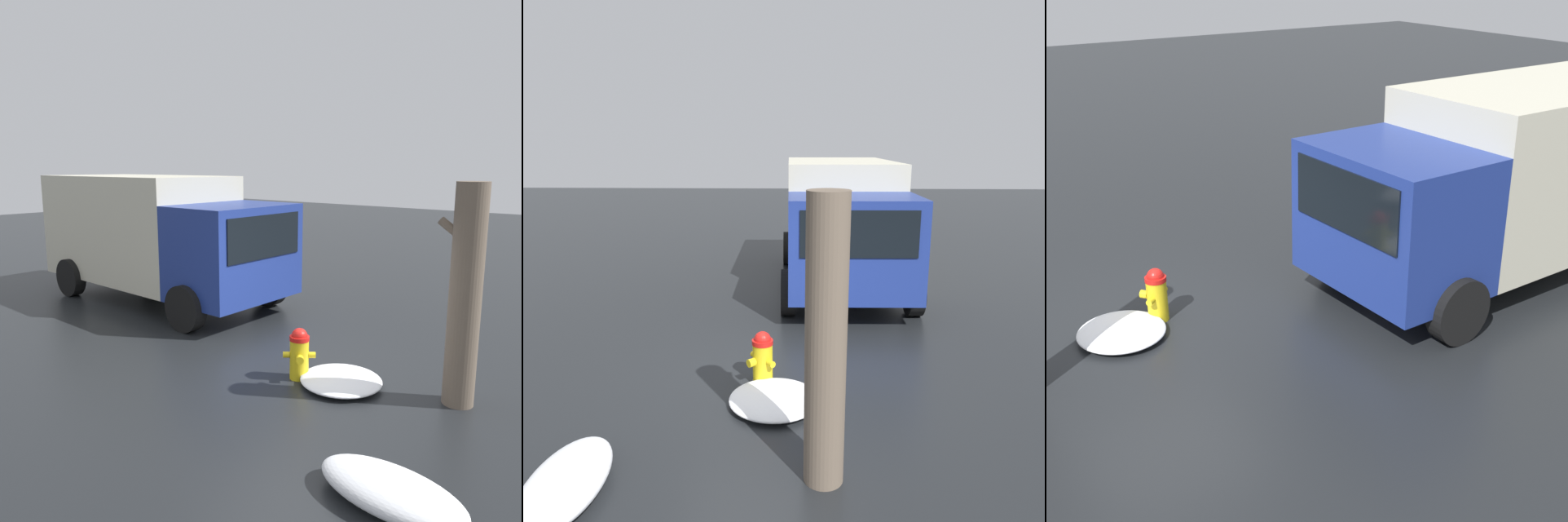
{
  "view_description": "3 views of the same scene",
  "coord_description": "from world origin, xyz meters",
  "views": [
    {
      "loc": [
        -4.32,
        5.62,
        3.09
      ],
      "look_at": [
        2.09,
        -1.47,
        1.3
      ],
      "focal_mm": 35.0,
      "sensor_mm": 36.0,
      "label": 1
    },
    {
      "loc": [
        -6.55,
        -0.52,
        3.33
      ],
      "look_at": [
        3.3,
        -0.18,
        0.99
      ],
      "focal_mm": 35.0,
      "sensor_mm": 36.0,
      "label": 2
    },
    {
      "loc": [
        -3.25,
        -8.52,
        4.79
      ],
      "look_at": [
        1.87,
        -0.91,
        0.76
      ],
      "focal_mm": 50.0,
      "sensor_mm": 36.0,
      "label": 3
    }
  ],
  "objects": [
    {
      "name": "ground_plane",
      "position": [
        0.0,
        0.0,
        0.0
      ],
      "size": [
        60.0,
        60.0,
        0.0
      ],
      "primitive_type": "plane",
      "color": "black"
    },
    {
      "name": "tree_trunk",
      "position": [
        -2.05,
        -0.76,
        1.46
      ],
      "size": [
        0.61,
        0.4,
        2.9
      ],
      "color": "#6B5B4C",
      "rests_on": "ground_plane"
    },
    {
      "name": "fire_hydrant",
      "position": [
        -0.0,
        0.0,
        0.39
      ],
      "size": [
        0.42,
        0.41,
        0.77
      ],
      "rotation": [
        0.0,
        0.0,
        2.27
      ],
      "color": "yellow",
      "rests_on": "ground_plane"
    },
    {
      "name": "snow_pile_curbside",
      "position": [
        -2.39,
        1.71,
        0.15
      ],
      "size": [
        1.45,
        0.73,
        0.3
      ],
      "color": "white",
      "rests_on": "ground_plane"
    },
    {
      "name": "delivery_truck",
      "position": [
        5.29,
        -1.44,
        1.57
      ],
      "size": [
        6.31,
        2.84,
        2.86
      ],
      "rotation": [
        0.0,
        0.0,
        1.59
      ],
      "color": "navy",
      "rests_on": "ground_plane"
    },
    {
      "name": "snow_pile_by_hydrant",
      "position": [
        -0.61,
        -0.19,
        0.09
      ],
      "size": [
        1.16,
        1.17,
        0.17
      ],
      "color": "white",
      "rests_on": "ground_plane"
    }
  ]
}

